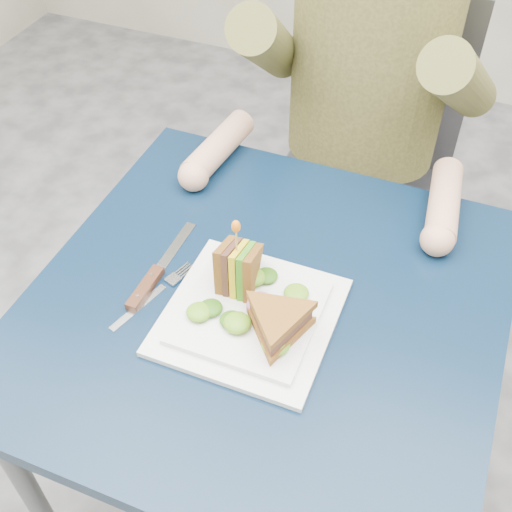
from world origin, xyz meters
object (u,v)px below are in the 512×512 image
at_px(chair, 365,152).
at_px(plate, 250,315).
at_px(table, 265,331).
at_px(diner, 373,32).
at_px(sandwich_upright, 237,269).
at_px(fork, 151,297).
at_px(knife, 151,280).
at_px(sandwich_flat, 278,323).

bearing_deg(chair, plate, -90.70).
distance_m(table, chair, 0.71).
xyz_separation_m(diner, sandwich_upright, (-0.05, -0.59, -0.13)).
relative_size(diner, fork, 4.26).
xyz_separation_m(chair, diner, (-0.00, -0.11, 0.37)).
relative_size(chair, plate, 3.58).
bearing_deg(knife, plate, -3.04).
distance_m(sandwich_flat, knife, 0.24).
bearing_deg(chair, diner, -90.00).
distance_m(table, fork, 0.20).
xyz_separation_m(table, sandwich_flat, (0.05, -0.07, 0.12)).
bearing_deg(plate, knife, 176.96).
relative_size(plate, sandwich_flat, 1.46).
distance_m(chair, knife, 0.79).
relative_size(chair, fork, 5.32).
bearing_deg(sandwich_flat, sandwich_upright, 143.61).
distance_m(table, diner, 0.65).
relative_size(table, plate, 2.88).
relative_size(table, chair, 0.81).
height_order(diner, fork, diner).
bearing_deg(plate, chair, 89.30).
xyz_separation_m(plate, fork, (-0.16, -0.02, -0.01)).
relative_size(sandwich_upright, knife, 0.62).
distance_m(sandwich_flat, sandwich_upright, 0.12).
height_order(chair, sandwich_upright, chair).
height_order(fork, knife, knife).
distance_m(sandwich_upright, knife, 0.15).
xyz_separation_m(diner, sandwich_flat, (0.05, -0.66, -0.14)).
bearing_deg(sandwich_flat, table, 124.19).
relative_size(chair, knife, 4.21).
distance_m(fork, knife, 0.04).
bearing_deg(fork, plate, 7.38).
bearing_deg(chair, table, -90.00).
relative_size(sandwich_flat, sandwich_upright, 1.29).
height_order(table, sandwich_flat, sandwich_flat).
height_order(table, knife, knife).
bearing_deg(sandwich_upright, chair, 86.00).
relative_size(diner, knife, 3.37).
bearing_deg(sandwich_flat, chair, 93.40).
height_order(chair, diner, diner).
relative_size(sandwich_flat, fork, 1.02).
bearing_deg(chair, knife, -104.45).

